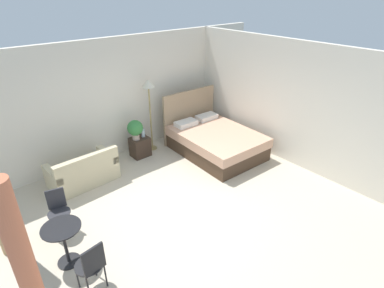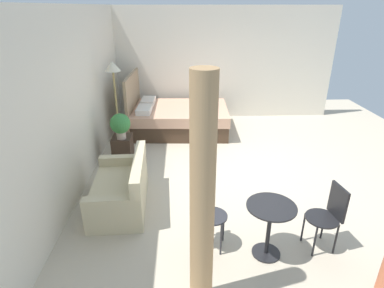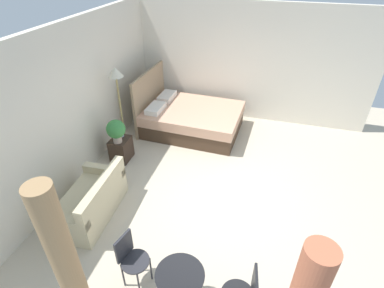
{
  "view_description": "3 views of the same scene",
  "coord_description": "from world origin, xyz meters",
  "px_view_note": "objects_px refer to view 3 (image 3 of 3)",
  "views": [
    {
      "loc": [
        -3.02,
        -3.79,
        3.89
      ],
      "look_at": [
        0.61,
        0.49,
        0.99
      ],
      "focal_mm": 29.18,
      "sensor_mm": 36.0,
      "label": 1
    },
    {
      "loc": [
        -5.2,
        1.15,
        2.81
      ],
      "look_at": [
        -0.37,
        0.97,
        0.68
      ],
      "focal_mm": 29.35,
      "sensor_mm": 36.0,
      "label": 2
    },
    {
      "loc": [
        -4.12,
        -0.56,
        3.86
      ],
      "look_at": [
        0.02,
        0.62,
        0.97
      ],
      "focal_mm": 27.99,
      "sensor_mm": 36.0,
      "label": 3
    }
  ],
  "objects_px": {
    "potted_plant": "(116,130)",
    "balcony_table": "(180,285)",
    "bed": "(190,118)",
    "couch": "(91,202)",
    "nightstand": "(121,149)",
    "vase": "(121,132)",
    "floor_lamp": "(117,81)",
    "cafe_chair_near_couch": "(130,256)"
  },
  "relations": [
    {
      "from": "potted_plant",
      "to": "balcony_table",
      "type": "relative_size",
      "value": 0.7
    },
    {
      "from": "potted_plant",
      "to": "balcony_table",
      "type": "distance_m",
      "value": 3.38
    },
    {
      "from": "vase",
      "to": "balcony_table",
      "type": "relative_size",
      "value": 0.28
    },
    {
      "from": "couch",
      "to": "potted_plant",
      "type": "height_order",
      "value": "potted_plant"
    },
    {
      "from": "bed",
      "to": "cafe_chair_near_couch",
      "type": "bearing_deg",
      "value": -174.47
    },
    {
      "from": "bed",
      "to": "nightstand",
      "type": "xyz_separation_m",
      "value": [
        -1.56,
        1.06,
        -0.08
      ]
    },
    {
      "from": "bed",
      "to": "floor_lamp",
      "type": "relative_size",
      "value": 1.25
    },
    {
      "from": "potted_plant",
      "to": "nightstand",
      "type": "bearing_deg",
      "value": 8.67
    },
    {
      "from": "nightstand",
      "to": "vase",
      "type": "xyz_separation_m",
      "value": [
        0.12,
        0.01,
        0.35
      ]
    },
    {
      "from": "couch",
      "to": "balcony_table",
      "type": "relative_size",
      "value": 2.01
    },
    {
      "from": "couch",
      "to": "floor_lamp",
      "type": "distance_m",
      "value": 2.43
    },
    {
      "from": "balcony_table",
      "to": "cafe_chair_near_couch",
      "type": "xyz_separation_m",
      "value": [
        0.18,
        0.73,
        0.03
      ]
    },
    {
      "from": "nightstand",
      "to": "floor_lamp",
      "type": "relative_size",
      "value": 0.27
    },
    {
      "from": "nightstand",
      "to": "floor_lamp",
      "type": "height_order",
      "value": "floor_lamp"
    },
    {
      "from": "couch",
      "to": "floor_lamp",
      "type": "height_order",
      "value": "floor_lamp"
    },
    {
      "from": "nightstand",
      "to": "cafe_chair_near_couch",
      "type": "height_order",
      "value": "cafe_chair_near_couch"
    },
    {
      "from": "bed",
      "to": "potted_plant",
      "type": "xyz_separation_m",
      "value": [
        -1.66,
        1.04,
        0.46
      ]
    },
    {
      "from": "nightstand",
      "to": "balcony_table",
      "type": "height_order",
      "value": "balcony_table"
    },
    {
      "from": "couch",
      "to": "vase",
      "type": "bearing_deg",
      "value": 8.81
    },
    {
      "from": "vase",
      "to": "balcony_table",
      "type": "bearing_deg",
      "value": -141.91
    },
    {
      "from": "floor_lamp",
      "to": "cafe_chair_near_couch",
      "type": "relative_size",
      "value": 2.2
    },
    {
      "from": "vase",
      "to": "potted_plant",
      "type": "bearing_deg",
      "value": -173.56
    },
    {
      "from": "vase",
      "to": "balcony_table",
      "type": "distance_m",
      "value": 3.55
    },
    {
      "from": "nightstand",
      "to": "balcony_table",
      "type": "relative_size",
      "value": 0.7
    },
    {
      "from": "balcony_table",
      "to": "cafe_chair_near_couch",
      "type": "bearing_deg",
      "value": 76.06
    },
    {
      "from": "nightstand",
      "to": "cafe_chair_near_couch",
      "type": "bearing_deg",
      "value": -149.84
    },
    {
      "from": "bed",
      "to": "couch",
      "type": "relative_size",
      "value": 1.64
    },
    {
      "from": "floor_lamp",
      "to": "nightstand",
      "type": "bearing_deg",
      "value": -163.19
    },
    {
      "from": "balcony_table",
      "to": "cafe_chair_near_couch",
      "type": "relative_size",
      "value": 0.83
    },
    {
      "from": "vase",
      "to": "bed",
      "type": "bearing_deg",
      "value": -36.56
    },
    {
      "from": "cafe_chair_near_couch",
      "to": "couch",
      "type": "bearing_deg",
      "value": 52.4
    },
    {
      "from": "bed",
      "to": "couch",
      "type": "height_order",
      "value": "bed"
    },
    {
      "from": "bed",
      "to": "vase",
      "type": "relative_size",
      "value": 11.79
    },
    {
      "from": "bed",
      "to": "balcony_table",
      "type": "xyz_separation_m",
      "value": [
        -4.23,
        -1.12,
        0.16
      ]
    },
    {
      "from": "bed",
      "to": "floor_lamp",
      "type": "xyz_separation_m",
      "value": [
        -1.11,
        1.19,
        1.24
      ]
    },
    {
      "from": "cafe_chair_near_couch",
      "to": "nightstand",
      "type": "bearing_deg",
      "value": 30.16
    },
    {
      "from": "nightstand",
      "to": "couch",
      "type": "bearing_deg",
      "value": -170.87
    },
    {
      "from": "vase",
      "to": "floor_lamp",
      "type": "distance_m",
      "value": 1.04
    },
    {
      "from": "balcony_table",
      "to": "floor_lamp",
      "type": "bearing_deg",
      "value": 36.57
    },
    {
      "from": "couch",
      "to": "balcony_table",
      "type": "xyz_separation_m",
      "value": [
        -1.1,
        -1.93,
        0.22
      ]
    },
    {
      "from": "couch",
      "to": "bed",
      "type": "bearing_deg",
      "value": -14.41
    },
    {
      "from": "couch",
      "to": "nightstand",
      "type": "relative_size",
      "value": 2.85
    }
  ]
}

